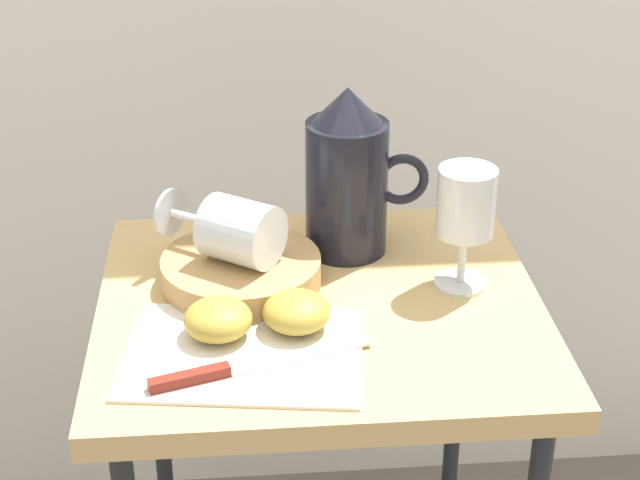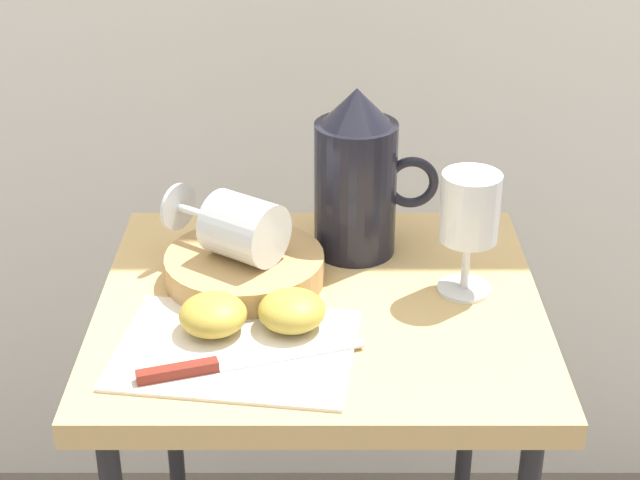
{
  "view_description": "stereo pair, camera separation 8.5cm",
  "coord_description": "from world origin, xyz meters",
  "px_view_note": "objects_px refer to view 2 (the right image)",
  "views": [
    {
      "loc": [
        -0.09,
        -1.01,
        1.33
      ],
      "look_at": [
        0.0,
        0.0,
        0.8
      ],
      "focal_mm": 56.73,
      "sensor_mm": 36.0,
      "label": 1
    },
    {
      "loc": [
        -0.0,
        -1.01,
        1.33
      ],
      "look_at": [
        0.0,
        0.0,
        0.8
      ],
      "focal_mm": 56.73,
      "sensor_mm": 36.0,
      "label": 2
    }
  ],
  "objects_px": {
    "table": "(320,357)",
    "apple_half_left": "(213,315)",
    "wine_glass_upright": "(469,214)",
    "apple_half_right": "(292,311)",
    "wine_glass_tipped_near": "(241,228)",
    "basket_tray": "(245,268)",
    "knife": "(218,365)",
    "pitcher": "(356,187)"
  },
  "relations": [
    {
      "from": "knife",
      "to": "basket_tray",
      "type": "bearing_deg",
      "value": 85.42
    },
    {
      "from": "wine_glass_tipped_near",
      "to": "apple_half_right",
      "type": "distance_m",
      "value": 0.13
    },
    {
      "from": "apple_half_left",
      "to": "apple_half_right",
      "type": "distance_m",
      "value": 0.09
    },
    {
      "from": "basket_tray",
      "to": "knife",
      "type": "distance_m",
      "value": 0.19
    },
    {
      "from": "wine_glass_upright",
      "to": "apple_half_right",
      "type": "height_order",
      "value": "wine_glass_upright"
    },
    {
      "from": "table",
      "to": "wine_glass_tipped_near",
      "type": "xyz_separation_m",
      "value": [
        -0.09,
        0.04,
        0.15
      ]
    },
    {
      "from": "apple_half_right",
      "to": "knife",
      "type": "bearing_deg",
      "value": -132.42
    },
    {
      "from": "pitcher",
      "to": "basket_tray",
      "type": "bearing_deg",
      "value": -149.55
    },
    {
      "from": "table",
      "to": "knife",
      "type": "height_order",
      "value": "knife"
    },
    {
      "from": "basket_tray",
      "to": "pitcher",
      "type": "bearing_deg",
      "value": 30.45
    },
    {
      "from": "basket_tray",
      "to": "knife",
      "type": "height_order",
      "value": "basket_tray"
    },
    {
      "from": "wine_glass_tipped_near",
      "to": "apple_half_right",
      "type": "bearing_deg",
      "value": -60.02
    },
    {
      "from": "wine_glass_upright",
      "to": "basket_tray",
      "type": "bearing_deg",
      "value": 174.83
    },
    {
      "from": "pitcher",
      "to": "wine_glass_tipped_near",
      "type": "xyz_separation_m",
      "value": [
        -0.14,
        -0.08,
        -0.02
      ]
    },
    {
      "from": "table",
      "to": "knife",
      "type": "bearing_deg",
      "value": -126.27
    },
    {
      "from": "apple_half_right",
      "to": "knife",
      "type": "height_order",
      "value": "apple_half_right"
    },
    {
      "from": "table",
      "to": "apple_half_right",
      "type": "distance_m",
      "value": 0.13
    },
    {
      "from": "table",
      "to": "knife",
      "type": "xyz_separation_m",
      "value": [
        -0.11,
        -0.14,
        0.09
      ]
    },
    {
      "from": "basket_tray",
      "to": "apple_half_right",
      "type": "distance_m",
      "value": 0.12
    },
    {
      "from": "apple_half_left",
      "to": "apple_half_right",
      "type": "relative_size",
      "value": 1.0
    },
    {
      "from": "wine_glass_upright",
      "to": "apple_half_left",
      "type": "relative_size",
      "value": 2.01
    },
    {
      "from": "table",
      "to": "wine_glass_upright",
      "type": "xyz_separation_m",
      "value": [
        0.17,
        0.02,
        0.18
      ]
    },
    {
      "from": "table",
      "to": "knife",
      "type": "distance_m",
      "value": 0.2
    },
    {
      "from": "wine_glass_tipped_near",
      "to": "wine_glass_upright",
      "type": "bearing_deg",
      "value": -4.5
    },
    {
      "from": "table",
      "to": "apple_half_right",
      "type": "height_order",
      "value": "apple_half_right"
    },
    {
      "from": "table",
      "to": "pitcher",
      "type": "relative_size",
      "value": 3.32
    },
    {
      "from": "wine_glass_tipped_near",
      "to": "pitcher",
      "type": "bearing_deg",
      "value": 30.99
    },
    {
      "from": "apple_half_left",
      "to": "knife",
      "type": "relative_size",
      "value": 0.32
    },
    {
      "from": "pitcher",
      "to": "apple_half_right",
      "type": "height_order",
      "value": "pitcher"
    },
    {
      "from": "table",
      "to": "pitcher",
      "type": "bearing_deg",
      "value": 70.38
    },
    {
      "from": "basket_tray",
      "to": "wine_glass_tipped_near",
      "type": "xyz_separation_m",
      "value": [
        -0.0,
        -0.0,
        0.06
      ]
    },
    {
      "from": "table",
      "to": "apple_half_left",
      "type": "distance_m",
      "value": 0.17
    },
    {
      "from": "pitcher",
      "to": "wine_glass_tipped_near",
      "type": "distance_m",
      "value": 0.16
    },
    {
      "from": "apple_half_left",
      "to": "apple_half_right",
      "type": "height_order",
      "value": "same"
    },
    {
      "from": "table",
      "to": "apple_half_right",
      "type": "xyz_separation_m",
      "value": [
        -0.03,
        -0.06,
        0.1
      ]
    },
    {
      "from": "table",
      "to": "basket_tray",
      "type": "distance_m",
      "value": 0.14
    },
    {
      "from": "pitcher",
      "to": "wine_glass_upright",
      "type": "height_order",
      "value": "pitcher"
    },
    {
      "from": "basket_tray",
      "to": "apple_half_right",
      "type": "relative_size",
      "value": 2.54
    },
    {
      "from": "basket_tray",
      "to": "pitcher",
      "type": "xyz_separation_m",
      "value": [
        0.14,
        0.08,
        0.07
      ]
    },
    {
      "from": "apple_half_left",
      "to": "knife",
      "type": "bearing_deg",
      "value": -81.12
    },
    {
      "from": "pitcher",
      "to": "apple_half_left",
      "type": "relative_size",
      "value": 2.88
    },
    {
      "from": "wine_glass_tipped_near",
      "to": "apple_half_left",
      "type": "height_order",
      "value": "wine_glass_tipped_near"
    }
  ]
}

